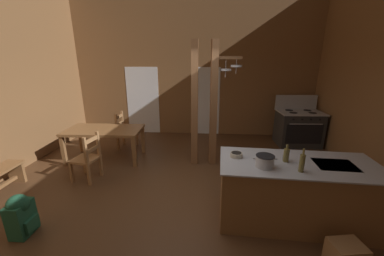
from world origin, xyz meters
name	(u,v)px	position (x,y,z in m)	size (l,w,h in m)	color
ground_plane	(180,201)	(0.00, 0.00, -0.05)	(7.91, 7.99, 0.10)	#4C301C
wall_back	(194,63)	(0.00, 3.66, 2.16)	(7.91, 0.14, 4.32)	brown
glazed_door_back_left	(143,101)	(-1.60, 3.59, 1.02)	(1.00, 0.01, 2.05)	white
glazed_panel_back_right	(206,102)	(0.36, 3.59, 1.02)	(0.84, 0.01, 2.05)	white
kitchen_island	(295,192)	(1.72, -0.38, 0.46)	(2.21, 1.07, 0.92)	brown
stove_range	(298,128)	(2.91, 2.83, 0.48)	(1.18, 0.87, 1.32)	#292929
support_post_with_pot_rack	(215,101)	(0.59, 1.46, 1.44)	(0.65, 0.29, 2.67)	brown
support_post_center	(195,106)	(0.15, 1.43, 1.33)	(0.14, 0.14, 2.67)	brown
step_stool	(346,253)	(2.06, -1.17, 0.18)	(0.40, 0.33, 0.30)	#9E7044
dining_table	(104,133)	(-1.95, 1.52, 0.65)	(1.73, 0.96, 0.74)	brown
ladderback_chair_near_window	(125,131)	(-1.74, 2.28, 0.45)	(0.46, 0.46, 0.95)	#9E7044
ladderback_chair_by_post	(87,158)	(-1.87, 0.53, 0.45)	(0.50, 0.50, 0.95)	#9E7044
backpack	(20,214)	(-2.03, -0.97, 0.31)	(0.31, 0.32, 0.60)	#1E5138
stockpot_on_counter	(265,161)	(1.21, -0.54, 1.00)	(0.32, 0.24, 0.16)	#A8AAB2
mixing_bowl_on_counter	(236,155)	(0.87, -0.25, 0.95)	(0.18, 0.18, 0.06)	#B2A893
bottle_tall_on_counter	(286,155)	(1.54, -0.35, 1.02)	(0.08, 0.08, 0.25)	brown
bottle_short_on_counter	(302,163)	(1.64, -0.65, 1.05)	(0.07, 0.07, 0.31)	brown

